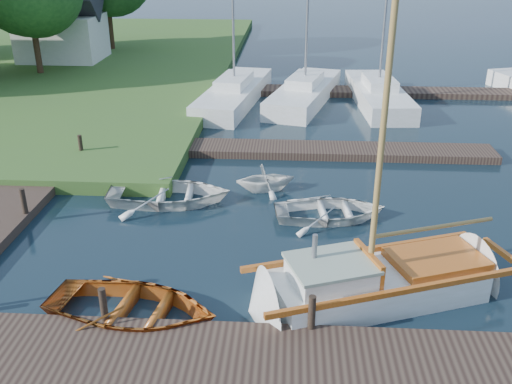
# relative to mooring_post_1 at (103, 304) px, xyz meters

# --- Properties ---
(ground) EXTENTS (160.00, 160.00, 0.00)m
(ground) POSITION_rel_mooring_post_1_xyz_m (3.00, 5.00, -0.70)
(ground) COLOR black
(ground) RESTS_ON ground
(near_dock) EXTENTS (18.00, 2.20, 0.30)m
(near_dock) POSITION_rel_mooring_post_1_xyz_m (3.00, -1.00, -0.55)
(near_dock) COLOR black
(near_dock) RESTS_ON ground
(left_dock) EXTENTS (2.20, 18.00, 0.30)m
(left_dock) POSITION_rel_mooring_post_1_xyz_m (-5.00, 7.00, -0.55)
(left_dock) COLOR black
(left_dock) RESTS_ON ground
(far_dock) EXTENTS (14.00, 1.60, 0.30)m
(far_dock) POSITION_rel_mooring_post_1_xyz_m (5.00, 11.50, -0.55)
(far_dock) COLOR black
(far_dock) RESTS_ON ground
(pontoon) EXTENTS (30.00, 1.60, 0.30)m
(pontoon) POSITION_rel_mooring_post_1_xyz_m (13.00, 21.00, -0.55)
(pontoon) COLOR black
(pontoon) RESTS_ON ground
(mooring_post_1) EXTENTS (0.16, 0.16, 0.80)m
(mooring_post_1) POSITION_rel_mooring_post_1_xyz_m (0.00, 0.00, 0.00)
(mooring_post_1) COLOR black
(mooring_post_1) RESTS_ON near_dock
(mooring_post_2) EXTENTS (0.16, 0.16, 0.80)m
(mooring_post_2) POSITION_rel_mooring_post_1_xyz_m (4.50, 0.00, 0.00)
(mooring_post_2) COLOR black
(mooring_post_2) RESTS_ON near_dock
(mooring_post_4) EXTENTS (0.16, 0.16, 0.80)m
(mooring_post_4) POSITION_rel_mooring_post_1_xyz_m (-4.00, 5.00, 0.00)
(mooring_post_4) COLOR black
(mooring_post_4) RESTS_ON left_dock
(mooring_post_5) EXTENTS (0.16, 0.16, 0.80)m
(mooring_post_5) POSITION_rel_mooring_post_1_xyz_m (-4.00, 10.00, 0.00)
(mooring_post_5) COLOR black
(mooring_post_5) RESTS_ON left_dock
(sailboat) EXTENTS (7.39, 4.30, 9.83)m
(sailboat) POSITION_rel_mooring_post_1_xyz_m (6.24, 1.74, -0.36)
(sailboat) COLOR silver
(sailboat) RESTS_ON ground
(dinghy) EXTENTS (4.38, 3.45, 0.82)m
(dinghy) POSITION_rel_mooring_post_1_xyz_m (0.47, 0.46, -0.29)
(dinghy) COLOR #994D12
(dinghy) RESTS_ON ground
(tender_a) EXTENTS (4.16, 3.11, 0.82)m
(tender_a) POSITION_rel_mooring_post_1_xyz_m (0.06, 6.66, -0.29)
(tender_a) COLOR silver
(tender_a) RESTS_ON ground
(tender_b) EXTENTS (2.37, 2.17, 1.05)m
(tender_b) POSITION_rel_mooring_post_1_xyz_m (3.15, 7.81, -0.17)
(tender_b) COLOR silver
(tender_b) RESTS_ON ground
(tender_c) EXTENTS (3.68, 2.83, 0.71)m
(tender_c) POSITION_rel_mooring_post_1_xyz_m (5.24, 5.83, -0.35)
(tender_c) COLOR silver
(tender_c) RESTS_ON ground
(marina_boat_0) EXTENTS (3.52, 9.13, 11.83)m
(marina_boat_0) POSITION_rel_mooring_post_1_xyz_m (1.01, 18.90, -0.13)
(marina_boat_0) COLOR silver
(marina_boat_0) RESTS_ON ground
(marina_boat_1) EXTENTS (4.24, 8.61, 9.27)m
(marina_boat_1) POSITION_rel_mooring_post_1_xyz_m (4.65, 19.29, -0.14)
(marina_boat_1) COLOR silver
(marina_boat_1) RESTS_ON ground
(marina_boat_2) EXTENTS (2.77, 8.17, 10.31)m
(marina_boat_2) POSITION_rel_mooring_post_1_xyz_m (8.42, 19.12, -0.13)
(marina_boat_2) COLOR silver
(marina_boat_2) RESTS_ON ground
(house_c) EXTENTS (5.25, 4.00, 5.28)m
(house_c) POSITION_rel_mooring_post_1_xyz_m (-11.00, 27.00, 1.88)
(house_c) COLOR silver
(house_c) RESTS_ON shore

